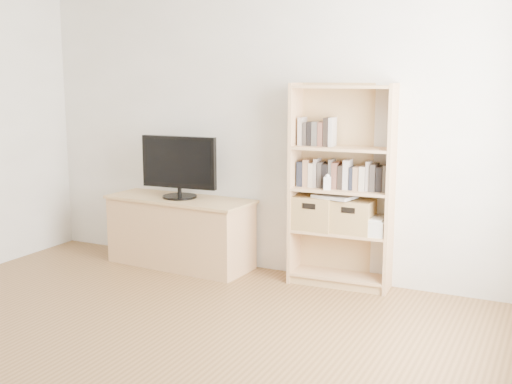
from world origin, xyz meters
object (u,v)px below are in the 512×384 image
Objects in this scene: laptop at (335,196)px; bookshelf at (341,187)px; basket_left at (315,212)px; basket_right at (353,216)px; tv_stand at (180,233)px; baby_monitor at (327,183)px; television at (179,166)px.

bookshelf is at bearing 39.26° from laptop.
laptop reaches higher than basket_left.
basket_left is 0.23m from laptop.
tv_stand is at bearing -177.38° from basket_right.
laptop is at bearing 50.34° from baby_monitor.
basket_right is (0.32, 0.02, -0.00)m from basket_left.
bookshelf is at bearing 36.68° from baby_monitor.
television is 1.29m from basket_left.
bookshelf reaches higher than tv_stand.
television is 1.44m from laptop.
basket_left is at bearing -177.83° from basket_right.
bookshelf is 0.32m from basket_left.
laptop reaches higher than basket_right.
basket_right is (1.57, 0.10, 0.29)m from tv_stand.
basket_right is 1.02× the size of laptop.
bookshelf is 2.30× the size of television.
television reaches higher than basket_right.
basket_left is at bearing -170.74° from laptop.
basket_left is at bearing 137.52° from baby_monitor.
baby_monitor is at bearing -106.22° from laptop.
bookshelf is at bearing 179.57° from basket_right.
baby_monitor reaches higher than basket_right.
tv_stand is at bearing -165.08° from laptop.
bookshelf is (1.47, 0.10, 0.52)m from tv_stand.
television reaches higher than baby_monitor.
television is 2.22× the size of basket_right.
baby_monitor is at bearing -135.00° from bookshelf.
baby_monitor is at bearing -31.57° from basket_left.
baby_monitor reaches higher than basket_left.
television is at bearing 168.62° from baby_monitor.
laptop is at bearing -1.00° from television.
television reaches higher than basket_left.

